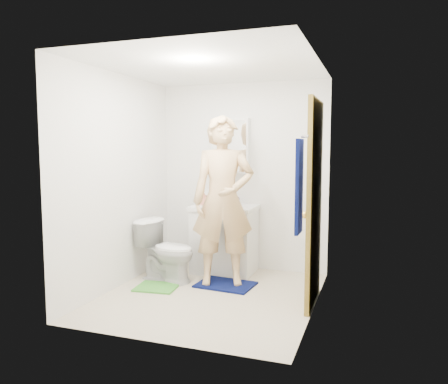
{
  "coord_description": "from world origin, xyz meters",
  "views": [
    {
      "loc": [
        1.64,
        -4.23,
        1.57
      ],
      "look_at": [
        0.07,
        0.25,
        1.09
      ],
      "focal_mm": 35.0,
      "sensor_mm": 36.0,
      "label": 1
    }
  ],
  "objects_px": {
    "vanity_cabinet": "(225,241)",
    "soap_dispenser": "(204,198)",
    "towel": "(299,187)",
    "toilet": "(167,250)",
    "medicine_cabinet": "(230,146)",
    "man": "(223,201)",
    "toothbrush_cup": "(235,201)"
  },
  "relations": [
    {
      "from": "medicine_cabinet",
      "to": "man",
      "type": "height_order",
      "value": "medicine_cabinet"
    },
    {
      "from": "towel",
      "to": "man",
      "type": "distance_m",
      "value": 1.44
    },
    {
      "from": "towel",
      "to": "toothbrush_cup",
      "type": "height_order",
      "value": "towel"
    },
    {
      "from": "medicine_cabinet",
      "to": "toilet",
      "type": "distance_m",
      "value": 1.56
    },
    {
      "from": "vanity_cabinet",
      "to": "medicine_cabinet",
      "type": "distance_m",
      "value": 1.22
    },
    {
      "from": "toilet",
      "to": "soap_dispenser",
      "type": "xyz_separation_m",
      "value": [
        0.26,
        0.54,
        0.58
      ]
    },
    {
      "from": "medicine_cabinet",
      "to": "man",
      "type": "bearing_deg",
      "value": -77.83
    },
    {
      "from": "towel",
      "to": "toilet",
      "type": "distance_m",
      "value": 2.13
    },
    {
      "from": "vanity_cabinet",
      "to": "toilet",
      "type": "height_order",
      "value": "vanity_cabinet"
    },
    {
      "from": "soap_dispenser",
      "to": "towel",
      "type": "bearing_deg",
      "value": -45.11
    },
    {
      "from": "soap_dispenser",
      "to": "toothbrush_cup",
      "type": "relative_size",
      "value": 1.42
    },
    {
      "from": "soap_dispenser",
      "to": "man",
      "type": "bearing_deg",
      "value": -48.28
    },
    {
      "from": "towel",
      "to": "toilet",
      "type": "height_order",
      "value": "towel"
    },
    {
      "from": "soap_dispenser",
      "to": "toothbrush_cup",
      "type": "height_order",
      "value": "soap_dispenser"
    },
    {
      "from": "soap_dispenser",
      "to": "medicine_cabinet",
      "type": "bearing_deg",
      "value": 43.45
    },
    {
      "from": "medicine_cabinet",
      "to": "towel",
      "type": "relative_size",
      "value": 0.87
    },
    {
      "from": "medicine_cabinet",
      "to": "toilet",
      "type": "xyz_separation_m",
      "value": [
        -0.53,
        -0.8,
        -1.24
      ]
    },
    {
      "from": "toilet",
      "to": "towel",
      "type": "bearing_deg",
      "value": -106.08
    },
    {
      "from": "towel",
      "to": "toothbrush_cup",
      "type": "distance_m",
      "value": 1.94
    },
    {
      "from": "medicine_cabinet",
      "to": "toothbrush_cup",
      "type": "bearing_deg",
      "value": -51.93
    },
    {
      "from": "toothbrush_cup",
      "to": "man",
      "type": "bearing_deg",
      "value": -84.69
    },
    {
      "from": "man",
      "to": "soap_dispenser",
      "type": "bearing_deg",
      "value": 111.21
    },
    {
      "from": "towel",
      "to": "toilet",
      "type": "relative_size",
      "value": 1.11
    },
    {
      "from": "vanity_cabinet",
      "to": "toilet",
      "type": "relative_size",
      "value": 1.11
    },
    {
      "from": "toothbrush_cup",
      "to": "soap_dispenser",
      "type": "bearing_deg",
      "value": -161.49
    },
    {
      "from": "vanity_cabinet",
      "to": "soap_dispenser",
      "type": "xyz_separation_m",
      "value": [
        -0.27,
        -0.03,
        0.54
      ]
    },
    {
      "from": "soap_dispenser",
      "to": "vanity_cabinet",
      "type": "bearing_deg",
      "value": 6.4
    },
    {
      "from": "towel",
      "to": "toilet",
      "type": "xyz_separation_m",
      "value": [
        -1.71,
        0.91,
        -0.89
      ]
    },
    {
      "from": "toilet",
      "to": "toothbrush_cup",
      "type": "distance_m",
      "value": 1.06
    },
    {
      "from": "vanity_cabinet",
      "to": "toothbrush_cup",
      "type": "relative_size",
      "value": 6.23
    },
    {
      "from": "vanity_cabinet",
      "to": "toothbrush_cup",
      "type": "height_order",
      "value": "toothbrush_cup"
    },
    {
      "from": "soap_dispenser",
      "to": "man",
      "type": "distance_m",
      "value": 0.64
    }
  ]
}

